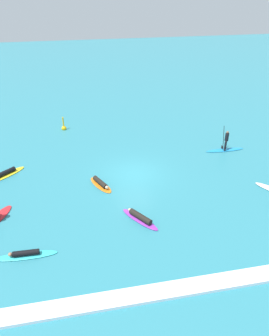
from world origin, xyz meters
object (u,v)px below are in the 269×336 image
(surfer_on_teal_board, at_px, (25,255))
(surfer_on_purple_board, at_px, (140,218))
(surfer_on_yellow_board, at_px, (5,174))
(surfer_on_orange_board, at_px, (101,183))
(marker_buoy, at_px, (64,128))
(surfer_on_blue_board, at_px, (225,146))

(surfer_on_teal_board, bearing_deg, surfer_on_purple_board, -163.68)
(surfer_on_yellow_board, bearing_deg, surfer_on_orange_board, 118.90)
(surfer_on_orange_board, distance_m, marker_buoy, 10.47)
(surfer_on_orange_board, bearing_deg, surfer_on_teal_board, -63.53)
(surfer_on_blue_board, height_order, marker_buoy, surfer_on_blue_board)
(surfer_on_blue_board, bearing_deg, surfer_on_purple_board, 40.37)
(surfer_on_orange_board, relative_size, marker_buoy, 1.84)
(surfer_on_orange_board, relative_size, surfer_on_purple_board, 0.95)
(marker_buoy, bearing_deg, surfer_on_yellow_board, -119.46)
(surfer_on_yellow_board, bearing_deg, surfer_on_blue_board, 142.27)
(surfer_on_yellow_board, distance_m, marker_buoy, 8.70)
(surfer_on_teal_board, height_order, surfer_on_blue_board, surfer_on_blue_board)
(surfer_on_orange_board, distance_m, surfer_on_purple_board, 4.57)
(surfer_on_orange_board, bearing_deg, surfer_on_yellow_board, -136.98)
(surfer_on_blue_board, distance_m, marker_buoy, 14.85)
(surfer_on_teal_board, bearing_deg, surfer_on_blue_board, -147.51)
(surfer_on_teal_board, distance_m, marker_buoy, 16.15)
(surfer_on_purple_board, bearing_deg, marker_buoy, -18.01)
(surfer_on_teal_board, height_order, surfer_on_purple_board, surfer_on_purple_board)
(surfer_on_teal_board, height_order, marker_buoy, marker_buoy)
(surfer_on_purple_board, bearing_deg, surfer_on_orange_board, -10.20)
(surfer_on_orange_board, height_order, surfer_on_yellow_board, surfer_on_orange_board)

